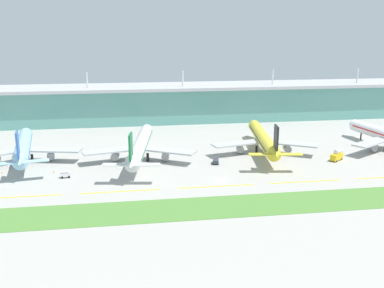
{
  "coord_description": "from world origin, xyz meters",
  "views": [
    {
      "loc": [
        -33.76,
        -151.03,
        54.59
      ],
      "look_at": [
        -6.5,
        28.41,
        7.0
      ],
      "focal_mm": 40.68,
      "sensor_mm": 36.0,
      "label": 1
    }
  ],
  "objects": [
    {
      "name": "taxiway_stripe_mid_west",
      "position": [
        -37.0,
        -6.28,
        0.02
      ],
      "size": [
        28.0,
        0.7,
        0.04
      ],
      "primitive_type": "cube",
      "color": "yellow",
      "rests_on": "ground"
    },
    {
      "name": "terminal_building",
      "position": [
        -0.0,
        113.63,
        11.25
      ],
      "size": [
        288.0,
        34.0,
        31.09
      ],
      "color": "#5B9E93",
      "rests_on": "ground"
    },
    {
      "name": "taxiway_stripe_west",
      "position": [
        -71.0,
        -6.28,
        0.02
      ],
      "size": [
        28.0,
        0.7,
        0.04
      ],
      "primitive_type": "cube",
      "color": "yellow",
      "rests_on": "ground"
    },
    {
      "name": "fuel_truck",
      "position": [
        55.28,
        17.75,
        2.26
      ],
      "size": [
        7.31,
        6.42,
        4.95
      ],
      "color": "gold",
      "rests_on": "ground"
    },
    {
      "name": "airliner_far_middle",
      "position": [
        27.36,
        34.18,
        6.45
      ],
      "size": [
        48.29,
        65.59,
        18.9
      ],
      "color": "yellow",
      "rests_on": "ground"
    },
    {
      "name": "airliner_nearest",
      "position": [
        -77.84,
        35.29,
        6.44
      ],
      "size": [
        48.17,
        60.21,
        18.9
      ],
      "color": "#9ED1EA",
      "rests_on": "ground"
    },
    {
      "name": "baggage_cart",
      "position": [
        -57.9,
        11.79,
        1.26
      ],
      "size": [
        3.79,
        2.36,
        2.48
      ],
      "color": "silver",
      "rests_on": "ground"
    },
    {
      "name": "pushback_tug",
      "position": [
        2.43,
        20.71,
        1.1
      ],
      "size": [
        3.22,
        4.78,
        1.85
      ],
      "color": "#333842",
      "rests_on": "ground"
    },
    {
      "name": "airliner_near_middle",
      "position": [
        -28.66,
        30.55,
        6.45
      ],
      "size": [
        48.29,
        68.64,
        18.9
      ],
      "color": "silver",
      "rests_on": "ground"
    },
    {
      "name": "taxiway_stripe_mid_east",
      "position": [
        31.0,
        -6.28,
        0.02
      ],
      "size": [
        28.0,
        0.7,
        0.04
      ],
      "primitive_type": "cube",
      "color": "yellow",
      "rests_on": "ground"
    },
    {
      "name": "safety_cone_left_wingtip",
      "position": [
        -63.3,
        18.59,
        0.35
      ],
      "size": [
        0.56,
        0.56,
        0.7
      ],
      "primitive_type": "cone",
      "color": "orange",
      "rests_on": "ground"
    },
    {
      "name": "ground_plane",
      "position": [
        0.0,
        0.0,
        0.0
      ],
      "size": [
        600.0,
        600.0,
        0.0
      ],
      "primitive_type": "plane",
      "color": "#A8A59E"
    },
    {
      "name": "taxiway_stripe_centre",
      "position": [
        -3.0,
        -6.28,
        0.02
      ],
      "size": [
        28.0,
        0.7,
        0.04
      ],
      "primitive_type": "cube",
      "color": "yellow",
      "rests_on": "ground"
    },
    {
      "name": "safety_cone_right_wingtip",
      "position": [
        -83.43,
        20.65,
        0.35
      ],
      "size": [
        0.56,
        0.56,
        0.7
      ],
      "primitive_type": "cone",
      "color": "orange",
      "rests_on": "ground"
    },
    {
      "name": "grass_verge",
      "position": [
        0.0,
        -24.88,
        0.05
      ],
      "size": [
        300.0,
        18.0,
        0.1
      ],
      "primitive_type": "cube",
      "color": "#518438",
      "rests_on": "ground"
    }
  ]
}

